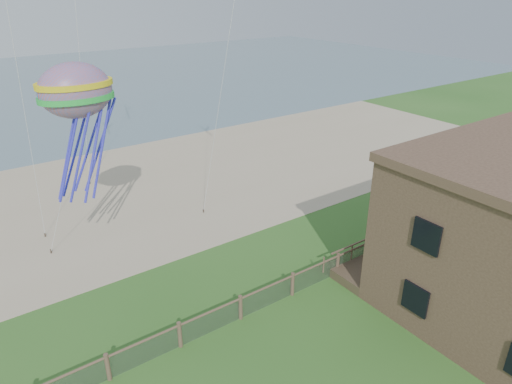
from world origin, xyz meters
The scene contains 6 objects.
sand_beach centered at (0.00, 22.00, 0.00)m, with size 72.00×20.00×0.02m, color tan.
ocean centered at (0.00, 66.00, 0.00)m, with size 160.00×68.00×0.02m, color slate.
chainlink_fence centered at (0.00, 6.00, 0.55)m, with size 36.20×0.20×1.25m, color brown, non-canonical shape.
motel_deck centered at (13.00, 5.00, 0.25)m, with size 15.00×2.00×0.50m, color brown.
picnic_table centered at (8.12, 0.74, 0.36)m, with size 1.70×1.28×0.72m, color brown, non-canonical shape.
octopus_kite centered at (-3.63, 13.72, 7.59)m, with size 3.42×2.41×7.03m, color #F45026, non-canonical shape.
Camera 1 is at (-8.89, -7.72, 13.75)m, focal length 32.00 mm.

